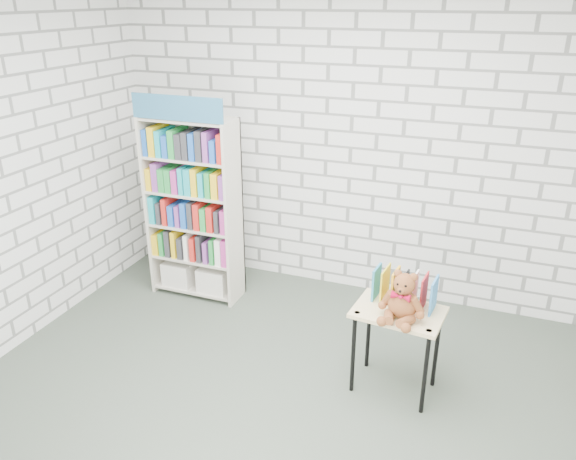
% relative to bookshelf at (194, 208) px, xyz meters
% --- Properties ---
extents(ground, '(4.50, 4.50, 0.00)m').
position_rel_bookshelf_xyz_m(ground, '(1.29, -1.36, -0.88)').
color(ground, '#414B3F').
rests_on(ground, ground).
extents(room_shell, '(4.52, 4.02, 2.81)m').
position_rel_bookshelf_xyz_m(room_shell, '(1.29, -1.36, 0.91)').
color(room_shell, silver).
rests_on(room_shell, ground).
extents(bookshelf, '(0.85, 0.33, 1.92)m').
position_rel_bookshelf_xyz_m(bookshelf, '(0.00, 0.00, 0.00)').
color(bookshelf, beige).
rests_on(bookshelf, ground).
extents(display_table, '(0.65, 0.49, 0.66)m').
position_rel_bookshelf_xyz_m(display_table, '(2.05, -0.78, -0.31)').
color(display_table, '#DDC684').
rests_on(display_table, ground).
extents(table_books, '(0.44, 0.23, 0.25)m').
position_rel_bookshelf_xyz_m(table_books, '(2.06, -0.68, -0.09)').
color(table_books, teal).
rests_on(table_books, display_table).
extents(teddy_bear, '(0.32, 0.30, 0.35)m').
position_rel_bookshelf_xyz_m(teddy_bear, '(2.08, -0.88, -0.08)').
color(teddy_bear, brown).
rests_on(teddy_bear, display_table).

